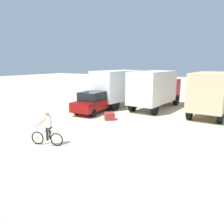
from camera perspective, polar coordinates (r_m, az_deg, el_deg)
name	(u,v)px	position (r m, az deg, el deg)	size (l,w,h in m)	color
ground_plane	(82,150)	(10.73, -7.86, -9.64)	(120.00, 120.00, 0.00)	beige
box_truck_avon_van	(121,86)	(21.37, 2.34, 6.73)	(3.17, 6.99, 3.35)	white
box_truck_white_box	(155,88)	(20.10, 11.15, 6.14)	(2.76, 6.88, 3.35)	white
box_truck_tan_camper	(212,91)	(18.88, 24.40, 4.86)	(2.55, 6.81, 3.35)	#CCB78E
sedan_parked	(93,102)	(18.23, -4.87, 2.55)	(2.03, 4.31, 1.76)	maroon
cyclist_orange_shirt	(47,129)	(11.36, -16.36, -4.26)	(1.66, 0.70, 1.82)	black
supply_crate	(110,116)	(16.00, -0.63, -1.11)	(0.71, 0.70, 0.51)	#9E2D2D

